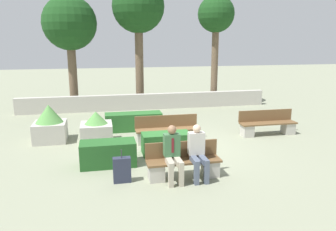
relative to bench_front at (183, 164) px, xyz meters
The scene contains 16 objects.
ground_plane 2.32m from the bench_front, 82.63° to the left, with size 60.00×60.00×0.00m, color gray.
perimeter_wall 8.11m from the bench_front, 87.92° to the left, with size 11.86×0.30×0.74m.
bench_front is the anchor object (origin of this frame).
bench_left_side 2.86m from the bench_front, 85.93° to the left, with size 2.09×0.48×0.85m.
bench_right_side 4.81m from the bench_front, 37.58° to the left, with size 2.03×0.48×0.85m.
person_seated_man 0.52m from the bench_front, 154.74° to the right, with size 0.38×0.63×1.33m.
person_seated_woman 0.52m from the bench_front, 24.52° to the right, with size 0.38×0.63×1.31m.
hedge_block_near_left 1.78m from the bench_front, 92.05° to the left, with size 1.40×0.64×0.61m.
hedge_block_near_right 4.55m from the bench_front, 99.18° to the left, with size 2.06×0.64×0.65m.
hedge_block_mid_left 2.10m from the bench_front, 146.72° to the left, with size 1.45×0.69×0.66m.
planter_corner_left 3.83m from the bench_front, 122.56° to the left, with size 0.99×0.99×1.03m.
planter_corner_right 5.14m from the bench_front, 133.73° to the left, with size 1.02×1.02×1.23m.
suitcase 1.48m from the bench_front, behind, with size 0.41×0.19×0.81m.
tree_leftmost 10.44m from the bench_front, 108.67° to the left, with size 2.53×2.53×5.29m.
tree_center_left 10.34m from the bench_front, 89.25° to the left, with size 2.55×2.55×6.11m.
tree_center_right 10.27m from the bench_front, 65.95° to the left, with size 1.80×1.80×5.40m.
Camera 1 is at (-2.20, -9.49, 3.27)m, focal length 35.00 mm.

